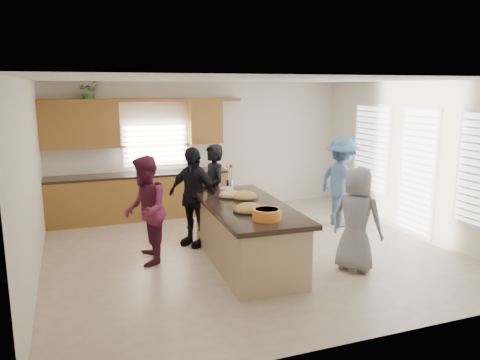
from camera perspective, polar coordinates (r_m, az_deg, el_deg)
name	(u,v)px	position (r m, az deg, el deg)	size (l,w,h in m)	color
floor	(251,252)	(7.86, 1.34, -8.74)	(6.50, 6.50, 0.00)	beige
room_shell	(251,138)	(7.43, 1.40, 5.17)	(6.52, 6.02, 2.81)	silver
back_cabinetry	(136,175)	(9.84, -12.58, 0.59)	(4.08, 0.66, 2.46)	olive
right_wall_glazing	(419,163)	(9.09, 20.95, 1.99)	(0.06, 4.00, 2.25)	white
island	(246,236)	(7.22, 0.78, -6.79)	(1.26, 2.75, 0.95)	tan
platter_front	(249,210)	(6.65, 1.12, -3.64)	(0.46, 0.46, 0.19)	black
platter_mid	(245,197)	(7.43, 0.57, -2.06)	(0.45, 0.45, 0.18)	black
platter_back	(231,195)	(7.52, -1.17, -1.90)	(0.41, 0.41, 0.17)	black
salad_bowl	(267,214)	(6.25, 3.29, -4.12)	(0.38, 0.38, 0.15)	orange
clear_cup	(280,214)	(6.34, 4.89, -4.16)	(0.08, 0.08, 0.11)	white
plate_stack	(227,190)	(7.95, -1.62, -1.17)	(0.23, 0.23, 0.06)	#C996DB
flower_vase	(230,175)	(8.23, -1.27, 0.58)	(0.14, 0.14, 0.41)	silver
potted_plant	(89,91)	(9.70, -17.91, 10.27)	(0.38, 0.33, 0.42)	#35722D
woman_left_back	(213,192)	(8.30, -3.26, -1.51)	(0.62, 0.41, 1.71)	black
woman_left_mid	(145,210)	(7.29, -11.47, -3.65)	(0.82, 0.64, 1.68)	#5C1B36
woman_left_front	(193,197)	(8.01, -5.77, -2.03)	(1.00, 0.42, 1.71)	black
woman_right_back	(342,182)	(9.32, 12.32, -0.23)	(1.13, 0.65, 1.75)	#3D6186
woman_right_front	(357,219)	(7.10, 14.03, -4.66)	(0.76, 0.50, 1.56)	slate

